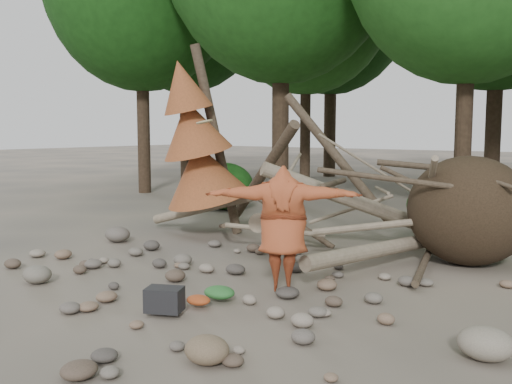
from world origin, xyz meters
The scene contains 13 objects.
ground centered at (0.00, 0.00, 0.00)m, with size 120.00×120.00×0.00m, color #514C44.
deadfall_pile centered at (2.02, 4.24, 0.95)m, with size 8.55×5.24×3.30m.
dead_conifer centered at (-3.12, 3.37, 2.11)m, with size 2.06×2.16×4.35m.
bush_left centered at (-5.50, 7.20, 0.72)m, with size 1.80×1.80×1.44m, color #184913.
bush_mid centered at (0.80, 7.80, 0.56)m, with size 1.40×1.40×1.12m, color #205D1B.
frisbee_thrower centered at (0.97, 0.73, 1.00)m, with size 2.45×1.66×2.52m.
backpack centered at (0.24, -0.98, 0.16)m, with size 0.47×0.32×0.32m, color black.
cloth_green centered at (0.44, -0.09, 0.09)m, with size 0.47×0.39×0.18m, color #28652C.
cloth_orange centered at (0.39, -0.49, 0.06)m, with size 0.35×0.29×0.13m, color #A5431C.
boulder_front_left centered at (-2.54, -1.06, 0.14)m, with size 0.48×0.43×0.29m, color slate.
boulder_front_right centered at (1.72, -1.81, 0.15)m, with size 0.49×0.45×0.30m, color brown.
boulder_mid_right centered at (4.04, 0.03, 0.18)m, with size 0.59×0.54×0.36m, color gray.
boulder_mid_left centered at (-4.15, 1.91, 0.17)m, with size 0.57×0.51×0.34m, color #635B53.
Camera 1 is at (5.55, -6.13, 2.45)m, focal length 40.00 mm.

